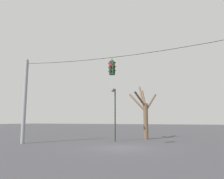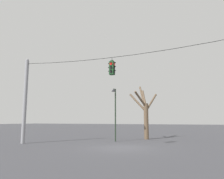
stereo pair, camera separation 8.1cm
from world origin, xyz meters
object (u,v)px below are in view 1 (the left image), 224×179
(utility_pole_left, at_px, (25,100))
(bare_tree, at_px, (145,112))
(traffic_light_near_left_pole, at_px, (112,68))
(street_lamp, at_px, (114,105))

(utility_pole_left, relative_size, bare_tree, 1.27)
(traffic_light_near_left_pole, xyz_separation_m, street_lamp, (-1.66, 4.49, -2.37))
(utility_pole_left, bearing_deg, bare_tree, 45.04)
(utility_pole_left, distance_m, traffic_light_near_left_pole, 8.35)
(traffic_light_near_left_pole, bearing_deg, utility_pole_left, -180.00)
(street_lamp, bearing_deg, utility_pole_left, -145.11)
(utility_pole_left, height_order, traffic_light_near_left_pole, utility_pole_left)
(street_lamp, xyz_separation_m, bare_tree, (1.85, 3.81, -0.53))
(bare_tree, bearing_deg, traffic_light_near_left_pole, -91.31)
(street_lamp, bearing_deg, bare_tree, 64.10)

